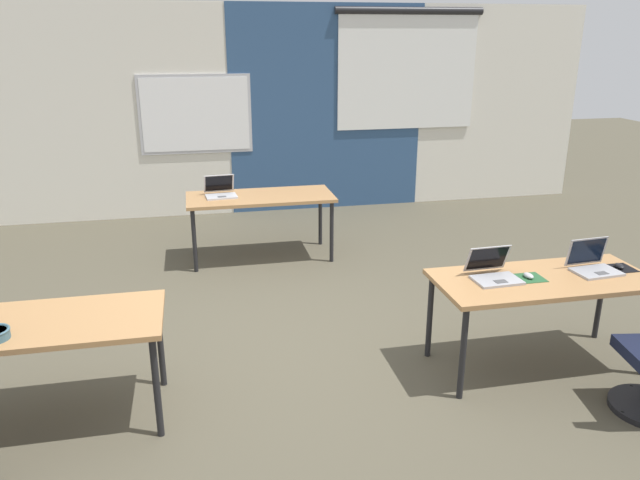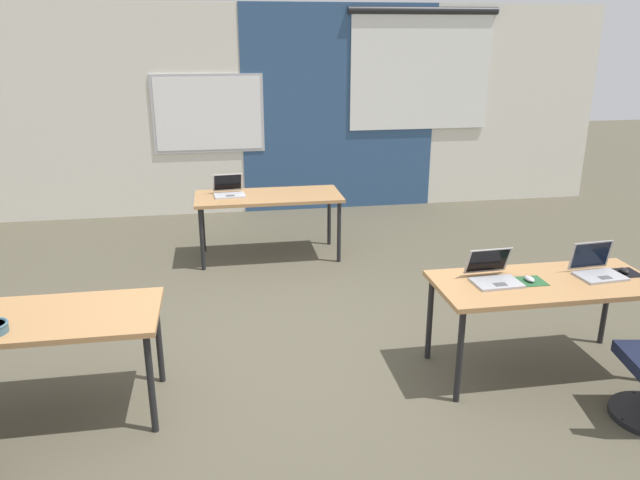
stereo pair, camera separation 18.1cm
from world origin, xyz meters
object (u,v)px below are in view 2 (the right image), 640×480
Objects in this scene: mouse_near_right_inner at (529,279)px; mouse_near_right_end at (624,271)px; laptop_near_right_inner at (494,275)px; desk_near_right at (544,289)px; desk_far_center at (268,200)px; laptop_far_left at (229,191)px; desk_near_left at (30,325)px; laptop_near_right_end at (597,269)px.

mouse_near_right_inner is 0.97× the size of mouse_near_right_end.
laptop_near_right_inner reaches higher than mouse_near_right_inner.
laptop_near_right_inner is 3.23× the size of mouse_near_right_end.
desk_near_right is 3.30m from desk_far_center.
mouse_near_right_inner is 0.29× the size of laptop_far_left.
desk_near_left is 1.00× the size of desk_far_center.
laptop_near_right_inner is (-0.37, 0.06, 0.11)m from desk_near_right.
desk_far_center is 3.07m from laptop_near_right_inner.
desk_near_right is 4.57× the size of laptop_near_right_end.
desk_near_left is 1.00× the size of desk_near_right.
mouse_near_right_inner is at bearing -59.67° from desk_far_center.
laptop_far_left is (-2.18, 2.87, 0.11)m from desk_near_right.
mouse_near_right_inner is at bearing -59.00° from laptop_far_left.
mouse_near_right_inner is at bearing 0.19° from desk_near_left.
laptop_near_right_inner is at bearing 168.72° from mouse_near_right_inner.
desk_near_left is at bearing 178.63° from laptop_near_right_inner.
laptop_near_right_inner is 0.97× the size of laptop_far_left.
laptop_near_right_inner reaches higher than mouse_near_right_end.
laptop_near_right_end is at bearing -52.06° from laptop_far_left.
laptop_near_right_end reaches higher than desk_near_left.
laptop_near_right_end reaches higher than desk_far_center.
desk_far_center is (1.75, 2.80, 0.00)m from desk_near_left.
laptop_far_left is at bearing 120.24° from laptop_near_right_inner.
desk_near_left is at bearing -179.39° from mouse_near_right_end.
laptop_near_right_inner is at bearing 179.03° from mouse_near_right_end.
mouse_near_right_end is at bearing 2.46° from mouse_near_right_inner.
laptop_near_right_end is (2.60, -2.82, 0.00)m from laptop_far_left.
desk_near_right is 0.39m from laptop_near_right_inner.
desk_near_left is 3.93m from laptop_near_right_end.
laptop_near_right_inner reaches higher than desk_near_left.
desk_near_left is at bearing -119.57° from laptop_far_left.
desk_near_right is at bearing -176.11° from mouse_near_right_end.
desk_near_right is 15.51× the size of mouse_near_right_inner.
mouse_near_right_inner is at bearing -177.54° from mouse_near_right_end.
desk_near_left is at bearing -122.01° from desk_far_center.
laptop_far_left reaches higher than desk_near_left.
desk_near_right is 4.50× the size of laptop_far_left.
laptop_far_left is at bearing 171.06° from desk_far_center.
laptop_near_right_end reaches higher than laptop_near_right_inner.
desk_near_right is at bearing -57.57° from laptop_far_left.
desk_near_left is 3.50m from desk_near_right.
laptop_near_right_end reaches higher than mouse_near_right_inner.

